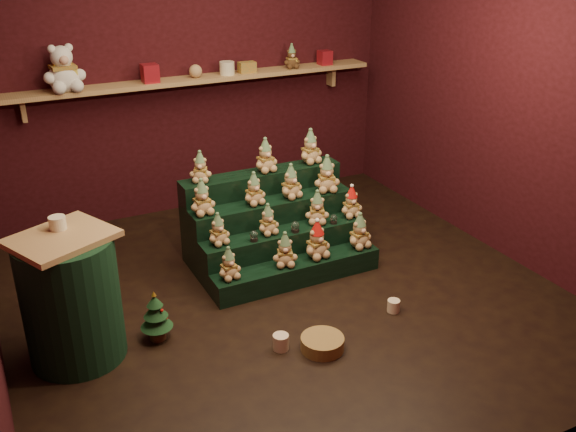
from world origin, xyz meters
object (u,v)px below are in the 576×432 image
mini_christmas_tree (156,316)px  mug_left (281,342)px  snow_globe_c (334,219)px  wicker_basket (322,343)px  riser_tier_front (297,272)px  side_table (71,298)px  mug_right (394,306)px  snow_globe_a (254,236)px  white_bear (62,62)px  snow_globe_b (295,227)px  brown_bear (292,56)px

mini_christmas_tree → mug_left: bearing=-34.5°
snow_globe_c → wicker_basket: 1.28m
riser_tier_front → side_table: size_ratio=1.59×
mug_right → snow_globe_a: bearing=130.5°
mug_right → riser_tier_front: bearing=122.0°
side_table → white_bear: white_bear is taller
mini_christmas_tree → wicker_basket: bearing=-32.8°
side_table → wicker_basket: (1.46, -0.67, -0.39)m
snow_globe_c → mini_christmas_tree: bearing=-165.7°
mug_left → wicker_basket: 0.28m
mug_left → wicker_basket: (0.25, -0.13, -0.01)m
snow_globe_a → snow_globe_c: (0.71, 0.00, -0.00)m
mug_left → white_bear: bearing=108.6°
snow_globe_b → mug_left: 1.12m
side_table → mug_left: size_ratio=8.12×
mug_left → mini_christmas_tree: bearing=145.5°
mini_christmas_tree → mug_left: size_ratio=3.47×
snow_globe_b → brown_bear: size_ratio=0.40×
riser_tier_front → white_bear: 2.61m
snow_globe_c → brown_bear: bearing=75.8°
white_bear → snow_globe_b: bearing=-52.2°
snow_globe_c → white_bear: size_ratio=0.16×
snow_globe_a → brown_bear: size_ratio=0.37×
wicker_basket → snow_globe_c: bearing=56.6°
snow_globe_b → mug_right: 1.00m
snow_globe_b → white_bear: bearing=132.2°
side_table → white_bear: (0.40, 1.89, 1.13)m
brown_bear → wicker_basket: bearing=-104.8°
wicker_basket → brown_bear: bearing=67.4°
mug_right → snow_globe_c: bearing=91.2°
mug_left → white_bear: white_bear is taller
snow_globe_a → white_bear: bearing=124.0°
riser_tier_front → side_table: (-1.72, -0.20, 0.34)m
white_bear → brown_bear: size_ratio=2.15×
mini_christmas_tree → riser_tier_front: bearing=11.9°
riser_tier_front → snow_globe_a: bearing=151.6°
mini_christmas_tree → wicker_basket: size_ratio=1.28×
riser_tier_front → mini_christmas_tree: bearing=-168.1°
snow_globe_b → mini_christmas_tree: size_ratio=0.24×
snow_globe_a → wicker_basket: 1.09m
snow_globe_c → wicker_basket: (-0.68, -1.03, -0.35)m
mug_right → brown_bear: 2.79m
riser_tier_front → mug_left: 0.90m
mini_christmas_tree → snow_globe_b: bearing=18.1°
snow_globe_a → mini_christmas_tree: 1.03m
snow_globe_a → mug_left: (-0.21, -0.90, -0.35)m
snow_globe_c → mug_right: 0.93m
riser_tier_front → mini_christmas_tree: mini_christmas_tree is taller
wicker_basket → side_table: bearing=155.5°
mini_christmas_tree → brown_bear: (2.02, 1.95, 1.25)m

